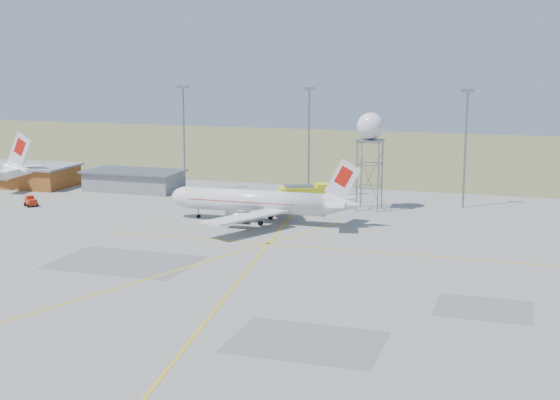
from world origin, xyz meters
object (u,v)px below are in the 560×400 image
(airliner_main, at_px, (258,202))
(fire_truck, at_px, (306,195))
(radar_tower, at_px, (370,156))
(baggage_tug, at_px, (31,202))

(airliner_main, xyz_separation_m, fire_truck, (3.03, 16.74, -1.51))
(airliner_main, bearing_deg, radar_tower, -133.52)
(radar_tower, height_order, fire_truck, radar_tower)
(radar_tower, relative_size, baggage_tug, 5.84)
(radar_tower, bearing_deg, airliner_main, -133.10)
(fire_truck, bearing_deg, baggage_tug, 171.31)
(fire_truck, height_order, baggage_tug, fire_truck)
(baggage_tug, bearing_deg, fire_truck, 55.19)
(airliner_main, distance_m, baggage_tug, 42.49)
(radar_tower, distance_m, baggage_tug, 59.75)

